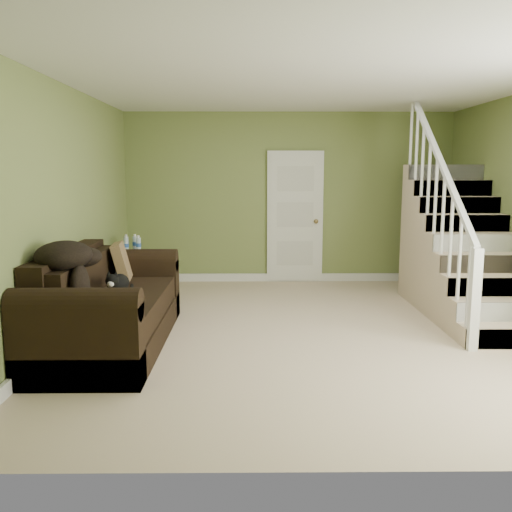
{
  "coord_description": "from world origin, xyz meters",
  "views": [
    {
      "loc": [
        -0.59,
        -5.63,
        1.72
      ],
      "look_at": [
        -0.53,
        0.33,
        0.78
      ],
      "focal_mm": 38.0,
      "sensor_mm": 36.0,
      "label": 1
    }
  ],
  "objects_px": {
    "sofa": "(106,310)",
    "side_table": "(134,274)",
    "cat": "(118,284)",
    "banana": "(127,299)"
  },
  "relations": [
    {
      "from": "cat",
      "to": "banana",
      "type": "distance_m",
      "value": 0.41
    },
    {
      "from": "sofa",
      "to": "cat",
      "type": "relative_size",
      "value": 4.52
    },
    {
      "from": "side_table",
      "to": "sofa",
      "type": "bearing_deg",
      "value": -85.76
    },
    {
      "from": "sofa",
      "to": "side_table",
      "type": "xyz_separation_m",
      "value": [
        -0.15,
        2.04,
        -0.04
      ]
    },
    {
      "from": "side_table",
      "to": "banana",
      "type": "height_order",
      "value": "side_table"
    },
    {
      "from": "sofa",
      "to": "banana",
      "type": "distance_m",
      "value": 0.46
    },
    {
      "from": "side_table",
      "to": "banana",
      "type": "distance_m",
      "value": 2.4
    },
    {
      "from": "banana",
      "to": "cat",
      "type": "bearing_deg",
      "value": 81.95
    },
    {
      "from": "side_table",
      "to": "banana",
      "type": "relative_size",
      "value": 4.53
    },
    {
      "from": "sofa",
      "to": "side_table",
      "type": "distance_m",
      "value": 2.04
    }
  ]
}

